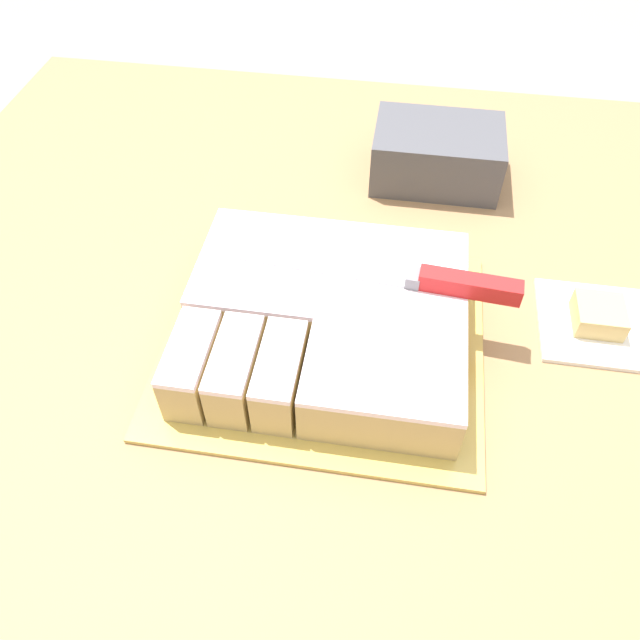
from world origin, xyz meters
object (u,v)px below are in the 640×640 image
cake_board (320,340)px  cake (323,319)px  brownie (595,315)px  storage_box (433,154)px  knife (433,281)px

cake_board → cake: cake is taller
brownie → storage_box: 0.34m
cake → cake_board: bearing=-139.4°
knife → brownie: size_ratio=5.75×
cake_board → cake: 0.04m
cake → storage_box: storage_box is taller
cake_board → storage_box: 0.37m
cake_board → cake: (0.00, 0.00, 0.04)m
brownie → cake: bearing=-166.9°
cake_board → knife: 0.15m
knife → storage_box: size_ratio=1.75×
cake_board → storage_box: (0.12, 0.35, 0.04)m
cake_board → brownie: 0.33m
cake → storage_box: size_ratio=1.68×
cake_board → knife: bearing=18.2°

